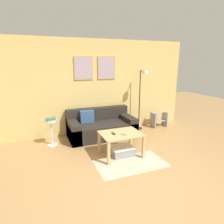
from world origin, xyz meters
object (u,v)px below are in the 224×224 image
object	(u,v)px
step_stool	(159,119)
cell_phone	(113,134)
remote_control	(124,134)
coffee_table	(121,138)
side_table	(52,131)
book_stack	(51,119)
couch	(101,127)
floor_lamp	(142,93)
storage_bin	(122,151)

from	to	relation	value
step_stool	cell_phone	bearing A→B (deg)	-147.13
remote_control	step_stool	world-z (taller)	remote_control
coffee_table	side_table	distance (m)	1.71
remote_control	side_table	bearing A→B (deg)	105.65
book_stack	couch	bearing A→B (deg)	5.92
floor_lamp	book_stack	bearing A→B (deg)	-175.65
side_table	book_stack	bearing A→B (deg)	-2.39
coffee_table	step_stool	world-z (taller)	coffee_table
side_table	floor_lamp	bearing A→B (deg)	4.31
storage_bin	book_stack	xyz separation A→B (m)	(-1.33, 1.09, 0.55)
book_stack	step_stool	world-z (taller)	book_stack
storage_bin	side_table	world-z (taller)	side_table
couch	floor_lamp	size ratio (longest dim) A/B	1.01
step_stool	storage_bin	bearing A→B (deg)	-144.06
floor_lamp	cell_phone	distance (m)	1.96
storage_bin	book_stack	distance (m)	1.81
side_table	book_stack	distance (m)	0.29
step_stool	book_stack	bearing A→B (deg)	-175.25
couch	side_table	size ratio (longest dim) A/B	2.85
couch	floor_lamp	world-z (taller)	floor_lamp
storage_bin	step_stool	world-z (taller)	step_stool
coffee_table	storage_bin	xyz separation A→B (m)	(0.03, 0.00, -0.31)
side_table	cell_phone	size ratio (longest dim) A/B	4.36
floor_lamp	couch	bearing A→B (deg)	-177.25
book_stack	remote_control	distance (m)	1.79
storage_bin	side_table	bearing A→B (deg)	140.81
coffee_table	book_stack	size ratio (longest dim) A/B	3.34
storage_bin	cell_phone	size ratio (longest dim) A/B	3.46
storage_bin	couch	bearing A→B (deg)	92.82
side_table	remote_control	bearing A→B (deg)	-42.03
book_stack	remote_control	world-z (taller)	book_stack
side_table	remote_control	size ratio (longest dim) A/B	4.07
side_table	cell_phone	bearing A→B (deg)	-42.63
couch	floor_lamp	xyz separation A→B (m)	(1.26, 0.06, 0.84)
book_stack	storage_bin	bearing A→B (deg)	-39.46
floor_lamp	step_stool	distance (m)	1.10
storage_bin	remote_control	bearing A→B (deg)	-93.89
coffee_table	cell_phone	world-z (taller)	cell_phone
coffee_table	remote_control	distance (m)	0.15
book_stack	cell_phone	xyz separation A→B (m)	(1.14, -1.07, -0.14)
couch	storage_bin	distance (m)	1.24
side_table	step_stool	size ratio (longest dim) A/B	1.33
couch	book_stack	bearing A→B (deg)	-174.08
couch	book_stack	size ratio (longest dim) A/B	6.83
floor_lamp	coffee_table	bearing A→B (deg)	-133.57
coffee_table	side_table	world-z (taller)	side_table
coffee_table	storage_bin	bearing A→B (deg)	0.46
floor_lamp	side_table	xyz separation A→B (m)	(-2.54, -0.19, -0.74)
floor_lamp	remote_control	bearing A→B (deg)	-130.81
remote_control	cell_phone	bearing A→B (deg)	109.84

